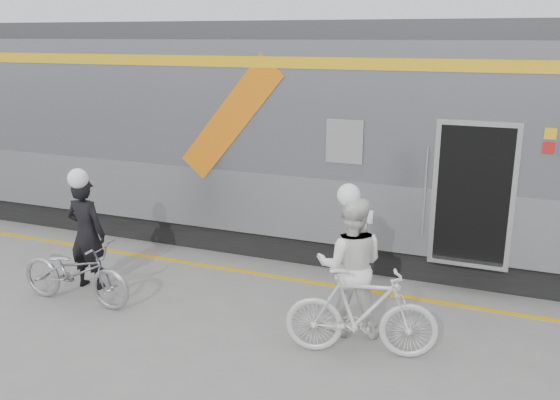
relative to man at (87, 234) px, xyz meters
The scene contains 9 objects.
ground 3.50m from the man, 12.00° to the right, with size 90.00×90.00×0.00m, color slate.
train 4.99m from the man, 46.06° to the left, with size 24.00×3.17×4.10m.
safety_strip 3.72m from the man, 23.58° to the left, with size 24.00×0.12×0.01m, color gold.
man is the anchor object (origin of this frame).
bicycle_left 0.71m from the man, 70.02° to the right, with size 0.65×1.87×0.98m, color #94969B.
woman 4.21m from the man, ahead, with size 0.92×0.71×1.88m, color white.
bicycle_right 4.54m from the man, ahead, with size 0.54×1.90×1.14m, color beige.
helmet_man 1.05m from the man, ahead, with size 0.31×0.31×0.31m, color white.
helmet_woman 4.36m from the man, ahead, with size 0.30×0.30×0.30m, color white.
Camera 1 is at (2.72, -6.29, 3.88)m, focal length 38.00 mm.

